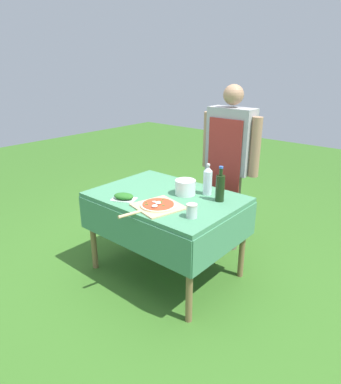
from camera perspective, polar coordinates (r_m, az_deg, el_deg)
The scene contains 9 objects.
ground_plane at distance 3.15m, azimuth -0.69°, elevation -13.06°, with size 12.00×12.00×0.00m, color #386B23.
prep_table at distance 2.85m, azimuth -0.74°, elevation -2.29°, with size 1.21×0.87×0.73m.
person_cook at distance 3.25m, azimuth 9.81°, elevation 5.81°, with size 0.59×0.20×1.58m.
pizza_on_peel at distance 2.57m, azimuth -2.24°, elevation -2.33°, with size 0.39×0.52×0.05m.
oil_bottle at distance 2.69m, azimuth 8.27°, elevation 0.77°, with size 0.07×0.07×0.28m.
water_bottle at distance 2.81m, azimuth 6.21°, elevation 1.97°, with size 0.07×0.07×0.26m.
herb_container at distance 2.74m, azimuth -7.80°, elevation -0.76°, with size 0.22×0.19×0.05m.
mixing_tub at distance 2.82m, azimuth 2.49°, elevation 0.80°, with size 0.17×0.17×0.12m, color silver.
sauce_jar at distance 2.40m, azimuth 3.56°, elevation -3.27°, with size 0.08×0.08×0.10m.
Camera 1 is at (1.73, -1.97, 1.75)m, focal length 32.00 mm.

